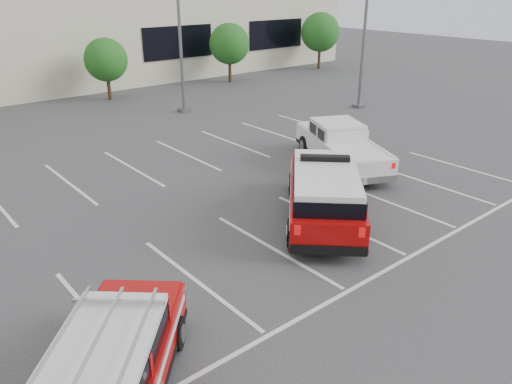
% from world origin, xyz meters
% --- Properties ---
extents(ground, '(120.00, 120.00, 0.00)m').
position_xyz_m(ground, '(0.00, 0.00, 0.00)').
color(ground, '#363639').
rests_on(ground, ground).
extents(stall_markings, '(23.00, 15.00, 0.01)m').
position_xyz_m(stall_markings, '(0.00, 4.50, 0.01)').
color(stall_markings, silver).
rests_on(stall_markings, ground).
extents(tree_mid_right, '(2.77, 2.77, 3.99)m').
position_xyz_m(tree_mid_right, '(5.09, 22.05, 2.50)').
color(tree_mid_right, '#3F2B19').
rests_on(tree_mid_right, ground).
extents(tree_right, '(3.07, 3.07, 4.42)m').
position_xyz_m(tree_right, '(15.09, 22.05, 2.77)').
color(tree_right, '#3F2B19').
rests_on(tree_right, ground).
extents(tree_far_right, '(3.37, 3.37, 4.85)m').
position_xyz_m(tree_far_right, '(25.09, 22.05, 3.04)').
color(tree_far_right, '#3F2B19').
rests_on(tree_far_right, ground).
extents(light_pole_mid, '(0.90, 0.60, 10.24)m').
position_xyz_m(light_pole_mid, '(7.00, 16.00, 5.19)').
color(light_pole_mid, '#59595E').
rests_on(light_pole_mid, ground).
extents(light_pole_right, '(0.90, 0.60, 10.24)m').
position_xyz_m(light_pole_right, '(16.00, 10.00, 5.19)').
color(light_pole_right, '#59595E').
rests_on(light_pole_right, ground).
extents(fire_chief_suv, '(5.68, 5.77, 2.09)m').
position_xyz_m(fire_chief_suv, '(2.51, 0.39, 0.85)').
color(fire_chief_suv, '#9C0707').
rests_on(fire_chief_suv, ground).
extents(white_pickup, '(4.38, 6.19, 1.81)m').
position_xyz_m(white_pickup, '(6.98, 3.59, 0.72)').
color(white_pickup, silver).
rests_on(white_pickup, ground).
extents(ladder_suv, '(4.54, 4.74, 1.86)m').
position_xyz_m(ladder_suv, '(-6.15, -2.49, 0.74)').
color(ladder_suv, '#9C0707').
rests_on(ladder_suv, ground).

